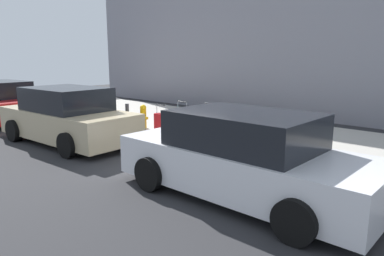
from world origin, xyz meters
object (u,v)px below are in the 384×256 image
parked_car_white_0 (244,158)px  suitcase_olive_7 (196,126)px  suitcase_olive_0 (316,150)px  suitcase_black_6 (209,128)px  suitcase_teal_8 (182,124)px  suitcase_red_3 (259,139)px  suitcase_maroon_5 (223,133)px  suitcase_navy_2 (275,142)px  suitcase_navy_9 (173,124)px  parked_car_beige_1 (67,117)px  bollard_post (127,115)px  suitcase_teal_1 (296,144)px  suitcase_silver_4 (242,135)px  fire_hydrant (143,116)px  suitcase_red_10 (161,123)px

parked_car_white_0 → suitcase_olive_7: bearing=-36.4°
suitcase_olive_0 → suitcase_black_6: suitcase_black_6 is taller
suitcase_olive_7 → suitcase_black_6: bearing=-177.1°
suitcase_olive_7 → suitcase_teal_8: suitcase_teal_8 is taller
suitcase_red_3 → suitcase_maroon_5: size_ratio=1.08×
suitcase_navy_2 → suitcase_teal_8: bearing=-1.1°
suitcase_navy_9 → parked_car_beige_1: parked_car_beige_1 is taller
suitcase_olive_7 → parked_car_beige_1: size_ratio=0.20×
suitcase_maroon_5 → bollard_post: bearing=2.2°
suitcase_navy_9 → suitcase_olive_7: bearing=177.4°
suitcase_olive_0 → suitcase_teal_1: (0.48, 0.00, 0.05)m
suitcase_olive_0 → suitcase_navy_2: suitcase_navy_2 is taller
parked_car_white_0 → suitcase_teal_8: bearing=-32.3°
suitcase_olive_7 → suitcase_navy_9: bearing=-2.6°
suitcase_red_3 → parked_car_white_0: 2.74m
suitcase_maroon_5 → suitcase_black_6: 0.51m
suitcase_teal_8 → suitcase_silver_4: bearing=-177.3°
suitcase_olive_0 → suitcase_red_3: size_ratio=0.71×
suitcase_maroon_5 → fire_hydrant: size_ratio=1.12×
fire_hydrant → bollard_post: fire_hydrant is taller
suitcase_olive_0 → fire_hydrant: size_ratio=0.86×
suitcase_navy_2 → suitcase_maroon_5: (1.59, -0.08, -0.04)m
suitcase_black_6 → suitcase_silver_4: bearing=-177.3°
suitcase_olive_7 → suitcase_red_10: 1.46m
suitcase_silver_4 → suitcase_navy_9: 2.51m
suitcase_silver_4 → suitcase_black_6: suitcase_black_6 is taller
suitcase_olive_0 → suitcase_red_3: 1.49m
suitcase_teal_1 → suitcase_black_6: (2.60, -0.05, 0.02)m
suitcase_teal_1 → suitcase_silver_4: (1.55, -0.10, -0.04)m
parked_car_white_0 → suitcase_red_3: bearing=-63.7°
suitcase_maroon_5 → parked_car_white_0: 3.33m
suitcase_maroon_5 → suitcase_olive_7: (0.99, -0.00, 0.07)m
suitcase_maroon_5 → suitcase_navy_9: (1.97, -0.05, 0.00)m
suitcase_black_6 → fire_hydrant: bearing=0.6°
suitcase_black_6 → suitcase_teal_8: suitcase_black_6 is taller
parked_car_white_0 → parked_car_beige_1: 6.06m
suitcase_red_3 → suitcase_navy_9: (3.04, -0.01, -0.01)m
suitcase_navy_2 → parked_car_white_0: parked_car_white_0 is taller
bollard_post → suitcase_navy_9: bearing=-174.3°
suitcase_black_6 → suitcase_teal_1: bearing=179.0°
parked_car_white_0 → parked_car_beige_1: bearing=0.0°
suitcase_teal_1 → parked_car_white_0: parked_car_white_0 is taller
suitcase_maroon_5 → suitcase_olive_7: suitcase_olive_7 is taller
suitcase_maroon_5 → parked_car_white_0: size_ratio=0.19×
suitcase_olive_0 → fire_hydrant: fire_hydrant is taller
suitcase_navy_2 → suitcase_olive_7: 2.58m
suitcase_red_10 → suitcase_silver_4: bearing=-178.8°
suitcase_teal_1 → suitcase_maroon_5: size_ratio=1.11×
suitcase_teal_1 → suitcase_red_3: bearing=-3.3°
suitcase_navy_2 → parked_car_white_0: (-0.69, 2.33, 0.25)m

